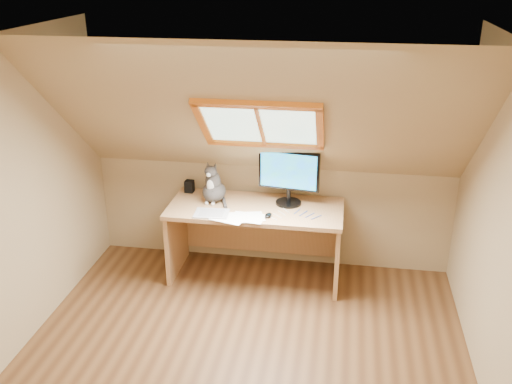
# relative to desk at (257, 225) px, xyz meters

# --- Properties ---
(ground) EXTENTS (3.50, 3.50, 0.00)m
(ground) POSITION_rel_desk_xyz_m (0.10, -1.45, -0.51)
(ground) COLOR brown
(ground) RESTS_ON ground
(room_shell) EXTENTS (3.52, 3.52, 2.41)m
(room_shell) POSITION_rel_desk_xyz_m (0.10, -1.54, 0.92)
(room_shell) COLOR tan
(room_shell) RESTS_ON ground
(desk) EXTENTS (1.62, 0.71, 0.74)m
(desk) POSITION_rel_desk_xyz_m (0.00, 0.00, 0.00)
(desk) COLOR tan
(desk) RESTS_ON ground
(monitor) EXTENTS (0.57, 0.24, 0.52)m
(monitor) POSITION_rel_desk_xyz_m (0.29, 0.04, 0.52)
(monitor) COLOR black
(monitor) RESTS_ON desk
(cat) EXTENTS (0.26, 0.30, 0.41)m
(cat) POSITION_rel_desk_xyz_m (-0.41, -0.01, 0.37)
(cat) COLOR #423C3A
(cat) RESTS_ON desk
(desk_speaker) EXTENTS (0.09, 0.09, 0.12)m
(desk_speaker) POSITION_rel_desk_xyz_m (-0.70, 0.18, 0.28)
(desk_speaker) COLOR black
(desk_speaker) RESTS_ON desk
(graphics_tablet) EXTENTS (0.32, 0.24, 0.01)m
(graphics_tablet) POSITION_rel_desk_xyz_m (-0.36, -0.30, 0.23)
(graphics_tablet) COLOR #B2B2B7
(graphics_tablet) RESTS_ON desk
(mouse) EXTENTS (0.08, 0.11, 0.03)m
(mouse) POSITION_rel_desk_xyz_m (0.15, -0.27, 0.24)
(mouse) COLOR black
(mouse) RESTS_ON desk
(papers) EXTENTS (0.35, 0.30, 0.01)m
(papers) POSITION_rel_desk_xyz_m (-0.12, -0.33, 0.23)
(papers) COLOR white
(papers) RESTS_ON desk
(cables) EXTENTS (0.51, 0.26, 0.01)m
(cables) POSITION_rel_desk_xyz_m (0.39, -0.19, 0.23)
(cables) COLOR silver
(cables) RESTS_ON desk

